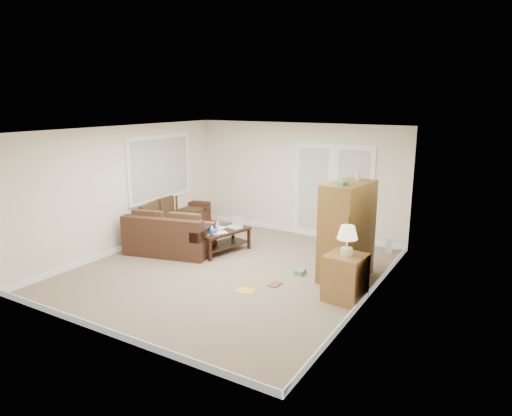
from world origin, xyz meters
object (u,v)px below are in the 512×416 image
Objects in this scene: sectional_sofa at (173,229)px; tv_armoire at (347,231)px; side_cabinet at (345,273)px; coffee_table at (223,240)px.

tv_armoire is (3.83, 0.01, 0.53)m from sectional_sofa.
tv_armoire is at bearing 115.21° from side_cabinet.
sectional_sofa is 3.87m from tv_armoire.
coffee_table is 2.65m from tv_armoire.
sectional_sofa is 4.22m from side_cabinet.
sectional_sofa is 1.50× the size of tv_armoire.
tv_armoire reaches higher than coffee_table.
coffee_table is at bearing -10.94° from sectional_sofa.
coffee_table is 1.04× the size of side_cabinet.
tv_armoire reaches higher than sectional_sofa.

